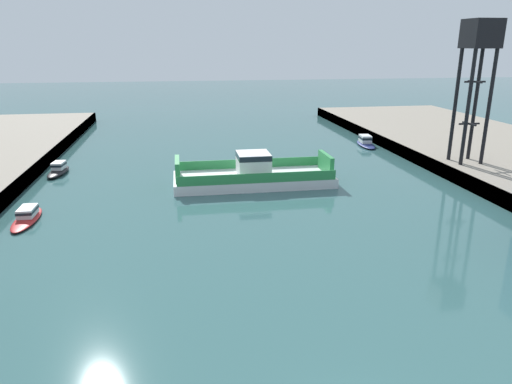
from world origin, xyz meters
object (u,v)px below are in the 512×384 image
Objects in this scene: moored_boat_mid_left at (58,170)px; crane_tower at (479,50)px; moored_boat_near_right at (27,216)px; chain_ferry at (253,175)px; moored_boat_mid_right at (366,142)px.

crane_tower reaches higher than moored_boat_mid_left.
chain_ferry is at bearing 20.34° from moored_boat_near_right.
chain_ferry is 1.10× the size of crane_tower.
moored_boat_mid_left is (-0.96, 16.85, 0.10)m from moored_boat_near_right.
moored_boat_mid_left is 52.85m from crane_tower.
moored_boat_mid_left is 0.36× the size of crane_tower.
chain_ferry is 25.04m from moored_boat_mid_left.
chain_ferry reaches higher than moored_boat_mid_left.
crane_tower is (26.54, -0.17, 13.87)m from chain_ferry.
moored_boat_mid_left reaches higher than moored_boat_near_right.
moored_boat_mid_left is 0.85× the size of moored_boat_mid_right.
moored_boat_near_right is at bearing -86.72° from moored_boat_mid_left.
chain_ferry reaches higher than moored_boat_near_right.
moored_boat_near_right is (-22.59, -8.38, -0.68)m from chain_ferry.
moored_boat_mid_left is at bearing 160.22° from chain_ferry.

